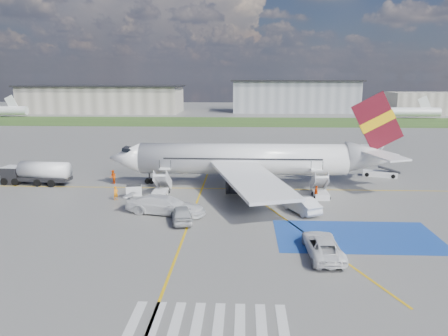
% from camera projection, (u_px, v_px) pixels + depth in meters
% --- Properties ---
extents(ground, '(400.00, 400.00, 0.00)m').
position_uv_depth(ground, '(242.00, 220.00, 42.23)').
color(ground, '#60605E').
rests_on(ground, ground).
extents(grass_strip, '(400.00, 30.00, 0.01)m').
position_uv_depth(grass_strip, '(244.00, 122.00, 135.13)').
color(grass_strip, '#2D4C1E').
rests_on(grass_strip, ground).
extents(taxiway_line_main, '(120.00, 0.20, 0.01)m').
position_uv_depth(taxiway_line_main, '(242.00, 189.00, 53.96)').
color(taxiway_line_main, gold).
rests_on(taxiway_line_main, ground).
extents(taxiway_line_cross, '(0.20, 60.00, 0.01)m').
position_uv_depth(taxiway_line_cross, '(174.00, 262.00, 32.67)').
color(taxiway_line_cross, gold).
rests_on(taxiway_line_cross, ground).
extents(taxiway_line_diag, '(20.71, 56.45, 0.01)m').
position_uv_depth(taxiway_line_diag, '(242.00, 189.00, 53.96)').
color(taxiway_line_diag, gold).
rests_on(taxiway_line_diag, ground).
extents(staging_box, '(14.00, 8.00, 0.01)m').
position_uv_depth(staging_box, '(357.00, 236.00, 37.87)').
color(staging_box, '#183E94').
rests_on(staging_box, ground).
extents(crosswalk, '(9.00, 4.00, 0.01)m').
position_uv_depth(crosswalk, '(208.00, 321.00, 24.71)').
color(crosswalk, silver).
rests_on(crosswalk, ground).
extents(terminal_west, '(60.00, 22.00, 10.00)m').
position_uv_depth(terminal_west, '(103.00, 99.00, 170.79)').
color(terminal_west, gray).
rests_on(terminal_west, ground).
extents(terminal_centre, '(48.00, 18.00, 12.00)m').
position_uv_depth(terminal_centre, '(294.00, 97.00, 172.12)').
color(terminal_centre, gray).
rests_on(terminal_centre, ground).
extents(terminal_east, '(40.00, 16.00, 8.00)m').
position_uv_depth(terminal_east, '(444.00, 103.00, 163.23)').
color(terminal_east, gray).
rests_on(terminal_east, ground).
extents(airliner, '(36.81, 32.95, 11.92)m').
position_uv_depth(airliner, '(255.00, 159.00, 55.16)').
color(airliner, silver).
rests_on(airliner, ground).
extents(airstairs_fwd, '(1.90, 5.20, 3.60)m').
position_uv_depth(airstairs_fwd, '(161.00, 190.00, 51.04)').
color(airstairs_fwd, silver).
rests_on(airstairs_fwd, ground).
extents(airstairs_aft, '(1.90, 5.20, 3.60)m').
position_uv_depth(airstairs_aft, '(320.00, 192.00, 50.21)').
color(airstairs_aft, silver).
rests_on(airstairs_aft, ground).
extents(fuel_tanker, '(8.94, 3.28, 2.99)m').
position_uv_depth(fuel_tanker, '(37.00, 175.00, 56.02)').
color(fuel_tanker, black).
rests_on(fuel_tanker, ground).
extents(gpu_cart, '(1.96, 1.49, 1.47)m').
position_uv_depth(gpu_cart, '(134.00, 192.00, 50.05)').
color(gpu_cart, silver).
rests_on(gpu_cart, ground).
extents(belt_loader, '(5.08, 2.88, 1.47)m').
position_uv_depth(belt_loader, '(380.00, 174.00, 60.64)').
color(belt_loader, silver).
rests_on(belt_loader, ground).
extents(car_silver_a, '(2.87, 5.03, 1.61)m').
position_uv_depth(car_silver_a, '(181.00, 214.00, 41.51)').
color(car_silver_a, '#A9ABB0').
rests_on(car_silver_a, ground).
extents(car_silver_b, '(3.89, 5.39, 1.69)m').
position_uv_depth(car_silver_b, '(301.00, 204.00, 44.48)').
color(car_silver_b, silver).
rests_on(car_silver_b, ground).
extents(van_white_a, '(2.57, 5.36, 1.99)m').
position_uv_depth(van_white_a, '(323.00, 242.00, 33.82)').
color(van_white_a, white).
rests_on(van_white_a, ground).
extents(van_white_b, '(6.66, 3.94, 2.44)m').
position_uv_depth(van_white_b, '(165.00, 202.00, 43.89)').
color(van_white_b, white).
rests_on(van_white_b, ground).
extents(crew_fwd, '(0.66, 0.68, 1.57)m').
position_uv_depth(crew_fwd, '(116.00, 193.00, 48.97)').
color(crew_fwd, orange).
rests_on(crew_fwd, ground).
extents(crew_nose, '(1.10, 1.14, 1.85)m').
position_uv_depth(crew_nose, '(113.00, 177.00, 56.23)').
color(crew_nose, '#FF5F0D').
rests_on(crew_nose, ground).
extents(crew_aft, '(0.55, 1.00, 1.62)m').
position_uv_depth(crew_aft, '(316.00, 193.00, 48.98)').
color(crew_aft, '#FF610D').
rests_on(crew_aft, ground).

